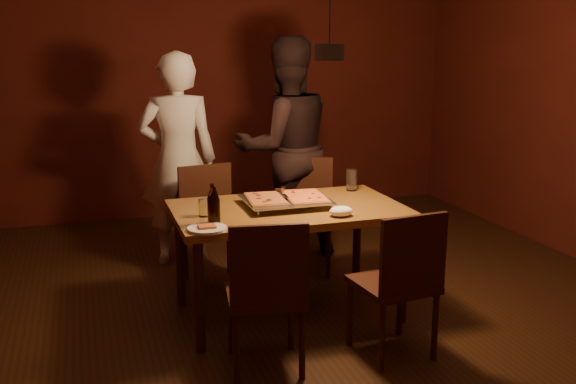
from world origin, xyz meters
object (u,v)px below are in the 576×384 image
object	(u,v)px
diner_white	(178,159)
diner_dark	(285,148)
pizza_tray	(286,202)
chair_far_left	(210,213)
chair_near_left	(267,283)
plate_slice	(207,228)
chair_far_right	(306,203)
beer_bottle_b	(213,204)
beer_bottle_a	(215,206)
chair_near_right	(402,272)
dining_table	(288,218)
pendant_lamp	(329,50)

from	to	relation	value
diner_white	diner_dark	bearing A→B (deg)	-178.33
pizza_tray	diner_white	size ratio (longest dim) A/B	0.32
chair_far_left	chair_near_left	size ratio (longest dim) A/B	1.00
chair_near_left	diner_white	distance (m)	2.07
pizza_tray	plate_slice	distance (m)	0.72
chair_far_left	chair_near_left	xyz separation A→B (m)	(0.01, -1.51, 0.00)
chair_far_right	plate_slice	xyz separation A→B (m)	(-1.04, -1.20, 0.22)
beer_bottle_b	beer_bottle_a	bearing A→B (deg)	-54.85
chair_far_right	diner_white	bearing A→B (deg)	-4.70
chair_far_right	chair_near_left	size ratio (longest dim) A/B	1.12
chair_near_right	dining_table	bearing A→B (deg)	110.96
pizza_tray	diner_white	world-z (taller)	diner_white
chair_far_left	plate_slice	distance (m)	1.17
beer_bottle_b	dining_table	bearing A→B (deg)	23.20
chair_far_left	chair_near_left	world-z (taller)	same
dining_table	pizza_tray	bearing A→B (deg)	100.81
chair_far_right	chair_far_left	bearing A→B (deg)	26.10
dining_table	beer_bottle_b	size ratio (longest dim) A/B	6.19
diner_dark	pendant_lamp	world-z (taller)	pendant_lamp
beer_bottle_a	diner_white	distance (m)	1.55
dining_table	chair_near_right	distance (m)	0.93
diner_dark	chair_far_left	bearing A→B (deg)	27.69
beer_bottle_a	beer_bottle_b	bearing A→B (deg)	125.15
pizza_tray	beer_bottle_b	bearing A→B (deg)	-150.10
chair_near_right	diner_dark	xyz separation A→B (m)	(-0.05, 2.03, 0.39)
beer_bottle_b	diner_white	xyz separation A→B (m)	(0.02, 1.53, -0.00)
chair_near_left	chair_far_right	bearing A→B (deg)	71.95
plate_slice	chair_far_left	bearing A→B (deg)	78.13
beer_bottle_b	chair_far_right	bearing A→B (deg)	47.70
dining_table	chair_near_left	world-z (taller)	chair_near_left
dining_table	chair_far_left	size ratio (longest dim) A/B	3.09
dining_table	chair_far_right	bearing A→B (deg)	62.94
plate_slice	chair_near_right	bearing A→B (deg)	-23.91
plate_slice	chair_near_left	bearing A→B (deg)	-57.25
dining_table	pendant_lamp	size ratio (longest dim) A/B	1.36
chair_near_left	diner_dark	xyz separation A→B (m)	(0.73, 1.95, 0.39)
pendant_lamp	pizza_tray	bearing A→B (deg)	129.87
diner_dark	beer_bottle_a	bearing A→B (deg)	55.00
pizza_tray	beer_bottle_a	size ratio (longest dim) A/B	2.45
chair_far_left	chair_far_right	size ratio (longest dim) A/B	0.89
chair_far_left	chair_near_right	distance (m)	1.77
chair_near_left	diner_dark	distance (m)	2.12
dining_table	chair_far_left	xyz separation A→B (m)	(-0.37, 0.77, -0.14)
chair_far_right	chair_near_right	xyz separation A→B (m)	(-0.01, -1.65, 0.00)
chair_near_right	plate_slice	distance (m)	1.14
pizza_tray	diner_dark	world-z (taller)	diner_dark
dining_table	chair_far_right	size ratio (longest dim) A/B	2.76
chair_far_right	chair_near_left	bearing A→B (deg)	84.42
chair_near_right	chair_near_left	bearing A→B (deg)	168.72
chair_near_right	diner_dark	size ratio (longest dim) A/B	0.26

